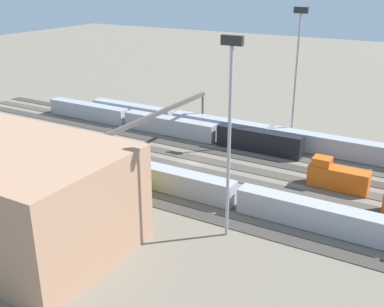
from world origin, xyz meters
TOP-DOWN VIEW (x-y plane):
  - ground_plane at (0.00, 0.00)m, footprint 400.00×400.00m
  - track_bed_0 at (0.00, -17.50)m, footprint 140.00×2.80m
  - track_bed_1 at (0.00, -12.50)m, footprint 140.00×2.80m
  - track_bed_2 at (0.00, -7.50)m, footprint 140.00×2.80m
  - track_bed_3 at (0.00, -2.50)m, footprint 140.00×2.80m
  - track_bed_4 at (0.00, 2.50)m, footprint 140.00×2.80m
  - track_bed_5 at (0.00, 7.50)m, footprint 140.00×2.80m
  - track_bed_6 at (0.00, 12.50)m, footprint 140.00×2.80m
  - track_bed_7 at (0.00, 17.50)m, footprint 140.00×2.80m
  - train_on_track_1 at (14.50, -12.50)m, footprint 66.40×3.00m
  - train_on_track_7 at (3.62, 17.50)m, footprint 10.00×3.00m
  - train_on_track_0 at (-7.73, -17.50)m, footprint 90.60×3.00m
  - train_on_track_6 at (-2.02, 12.50)m, footprint 114.80×3.00m
  - train_on_track_3 at (-27.01, -2.50)m, footprint 10.00×3.00m
  - light_mast_0 at (-13.04, -19.84)m, footprint 2.80×0.70m
  - light_mast_1 at (-17.61, 20.42)m, footprint 2.80×0.70m
  - signal_gantry at (8.37, 0.00)m, footprint 0.70×40.00m

SIDE VIEW (x-z plane):
  - ground_plane at x=0.00m, z-range 0.00..0.00m
  - track_bed_0 at x=0.00m, z-range 0.00..0.12m
  - track_bed_1 at x=0.00m, z-range 0.00..0.12m
  - track_bed_2 at x=0.00m, z-range 0.00..0.12m
  - track_bed_3 at x=0.00m, z-range 0.00..0.12m
  - track_bed_4 at x=0.00m, z-range 0.00..0.12m
  - track_bed_5 at x=0.00m, z-range 0.00..0.12m
  - track_bed_6 at x=0.00m, z-range 0.00..0.12m
  - track_bed_7 at x=0.00m, z-range 0.00..0.12m
  - train_on_track_6 at x=-2.02m, z-range -0.12..4.28m
  - train_on_track_0 at x=-7.73m, z-range -0.11..4.29m
  - train_on_track_1 at x=14.50m, z-range -0.09..4.31m
  - train_on_track_7 at x=3.62m, z-range -0.34..4.66m
  - train_on_track_3 at x=-27.01m, z-range -0.34..4.66m
  - signal_gantry at x=8.37m, z-range 3.33..12.13m
  - light_mast_1 at x=-17.61m, z-range 3.73..31.00m
  - light_mast_0 at x=-13.04m, z-range 3.77..31.95m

